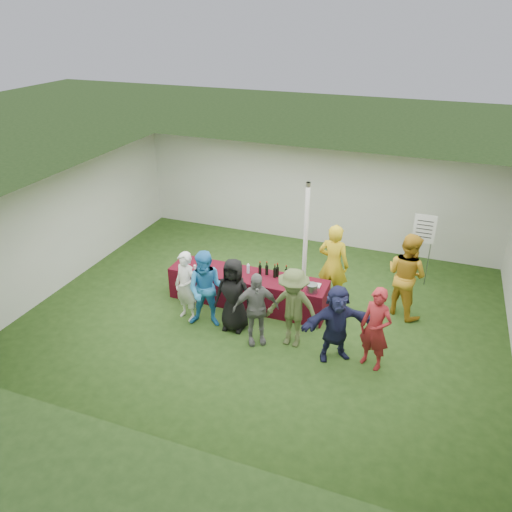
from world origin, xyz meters
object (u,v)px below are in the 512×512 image
at_px(customer_1, 207,290).
at_px(wine_list_sign, 423,234).
at_px(customer_3, 256,309).
at_px(customer_0, 186,286).
at_px(customer_6, 376,329).
at_px(staff_pourer, 333,265).
at_px(staff_back, 406,275).
at_px(serving_table, 248,289).
at_px(customer_4, 293,308).
at_px(customer_5, 336,323).
at_px(customer_2, 233,295).
at_px(dump_bucket, 312,288).

bearing_deg(customer_1, wine_list_sign, 27.91).
relative_size(wine_list_sign, customer_3, 1.15).
height_order(customer_0, customer_1, customer_1).
bearing_deg(customer_3, customer_6, -28.66).
bearing_deg(staff_pourer, customer_3, 68.33).
bearing_deg(staff_back, serving_table, 47.33).
height_order(staff_back, customer_6, staff_back).
xyz_separation_m(serving_table, wine_list_sign, (3.52, 2.32, 0.94)).
relative_size(customer_0, customer_3, 1.00).
relative_size(customer_3, customer_4, 0.93).
bearing_deg(customer_5, customer_2, 142.33).
distance_m(customer_0, customer_2, 1.09).
height_order(wine_list_sign, customer_5, wine_list_sign).
bearing_deg(serving_table, wine_list_sign, 33.34).
bearing_deg(customer_0, wine_list_sign, 53.07).
bearing_deg(customer_6, customer_0, -161.72).
relative_size(dump_bucket, staff_pourer, 0.12).
distance_m(dump_bucket, customer_5, 1.24).
height_order(dump_bucket, customer_5, customer_5).
relative_size(serving_table, staff_pourer, 1.87).
bearing_deg(staff_back, dump_bucket, 63.72).
bearing_deg(wine_list_sign, customer_6, -98.58).
bearing_deg(staff_back, customer_3, 71.96).
xyz_separation_m(customer_0, customer_2, (1.09, 0.01, 0.02)).
height_order(dump_bucket, customer_6, customer_6).
relative_size(dump_bucket, customer_5, 0.15).
bearing_deg(staff_back, customer_0, 56.17).
height_order(staff_pourer, customer_1, staff_pourer).
bearing_deg(wine_list_sign, dump_bucket, -128.14).
bearing_deg(customer_2, staff_back, 27.12).
relative_size(serving_table, customer_4, 2.13).
distance_m(serving_table, staff_back, 3.47).
xyz_separation_m(staff_pourer, customer_4, (-0.38, -1.84, -0.12)).
distance_m(customer_1, customer_5, 2.76).
distance_m(dump_bucket, customer_4, 0.89).
height_order(customer_0, customer_6, customer_6).
bearing_deg(customer_2, customer_1, -174.72).
xyz_separation_m(serving_table, customer_2, (0.08, -0.99, 0.43)).
bearing_deg(customer_5, serving_table, 119.92).
relative_size(wine_list_sign, customer_2, 1.12).
height_order(customer_4, customer_6, customer_4).
bearing_deg(customer_3, serving_table, 87.15).
relative_size(customer_1, customer_5, 1.09).
relative_size(staff_back, customer_3, 1.22).
bearing_deg(customer_6, customer_2, -162.94).
relative_size(customer_1, customer_3, 1.09).
xyz_separation_m(staff_back, customer_1, (-3.81, -1.91, -0.10)).
height_order(staff_back, customer_2, staff_back).
xyz_separation_m(serving_table, customer_3, (0.68, -1.29, 0.41)).
relative_size(dump_bucket, customer_0, 0.15).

